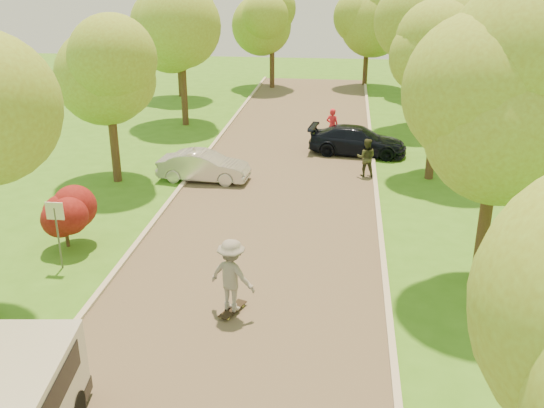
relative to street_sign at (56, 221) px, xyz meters
The scene contains 21 objects.
ground 7.22m from the street_sign, 34.59° to the right, with size 100.00×100.00×0.00m, color #38761C.
road 7.22m from the street_sign, 34.59° to the left, with size 8.00×60.00×0.01m, color #4C4438.
curb_left 4.62m from the street_sign, 66.37° to the left, with size 0.18×60.00×0.12m, color #B2AD9E.
curb_right 10.74m from the street_sign, 22.10° to the left, with size 0.18×60.00×0.12m, color #B2AD9E.
street_sign is the anchor object (origin of this frame).
red_shrub 1.65m from the street_sign, 108.43° to the left, with size 1.70×1.70×1.95m.
tree_l_midb 8.61m from the street_sign, 97.22° to the left, with size 4.30×4.20×6.62m.
tree_l_far 18.43m from the street_sign, 91.87° to the left, with size 4.92×4.80×7.79m.
tree_r_mida 13.46m from the street_sign, ahead, with size 5.13×5.00×7.95m.
tree_r_midb 16.27m from the street_sign, 38.90° to the left, with size 4.51×4.40×7.01m.
tree_r_far 24.25m from the street_sign, 56.91° to the left, with size 5.33×5.20×8.34m.
tree_bg_a 26.44m from the street_sign, 96.53° to the left, with size 5.12×5.00×7.72m.
tree_bg_b 31.57m from the street_sign, 63.40° to the left, with size 5.12×5.00×7.95m.
tree_bg_c 30.35m from the street_sign, 84.26° to the left, with size 4.92×4.80×7.33m.
tree_bg_d 33.74m from the street_sign, 72.61° to the left, with size 5.12×5.00×7.72m.
silver_sedan 8.93m from the street_sign, 73.64° to the left, with size 1.36×3.91×1.29m, color silver.
dark_sedan 16.12m from the street_sign, 55.57° to the left, with size 1.93×4.75×1.38m, color black.
longboard 6.18m from the street_sign, 18.52° to the right, with size 0.65×1.07×0.12m.
skateboarder 6.02m from the street_sign, 18.52° to the right, with size 1.30×0.75×2.01m, color gray.
person_striped 16.97m from the street_sign, 62.61° to the left, with size 0.67×0.44×1.85m, color red.
person_olive 13.75m from the street_sign, 46.55° to the left, with size 0.83×0.64×1.70m, color #333821.
Camera 1 is at (2.68, -11.73, 8.72)m, focal length 40.00 mm.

